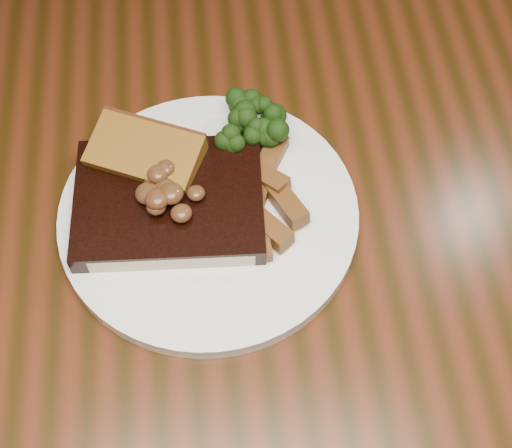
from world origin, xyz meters
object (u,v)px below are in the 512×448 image
(garlic_bread, at_px, (148,166))
(potato_wedges, at_px, (259,190))
(chair_far, at_px, (111,23))
(plate, at_px, (209,216))
(dining_table, at_px, (240,300))
(steak, at_px, (169,202))

(garlic_bread, distance_m, potato_wedges, 0.11)
(chair_far, xyz_separation_m, potato_wedges, (0.20, -0.59, 0.31))
(chair_far, height_order, potato_wedges, chair_far)
(garlic_bread, height_order, potato_wedges, same)
(plate, distance_m, garlic_bread, 0.08)
(dining_table, bearing_deg, plate, 117.33)
(plate, bearing_deg, garlic_bread, 136.25)
(steak, height_order, garlic_bread, steak)
(garlic_bread, bearing_deg, steak, -42.39)
(plate, relative_size, steak, 1.63)
(garlic_bread, xyz_separation_m, potato_wedges, (0.11, -0.04, 0.00))
(chair_far, distance_m, plate, 0.68)
(dining_table, height_order, plate, plate)
(chair_far, bearing_deg, potato_wedges, 121.28)
(dining_table, distance_m, chair_far, 0.70)
(garlic_bread, relative_size, potato_wedges, 1.11)
(chair_far, height_order, steak, chair_far)
(chair_far, distance_m, steak, 0.68)
(dining_table, distance_m, potato_wedges, 0.13)
(plate, relative_size, potato_wedges, 3.02)
(chair_far, distance_m, potato_wedges, 0.69)
(steak, relative_size, garlic_bread, 1.67)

